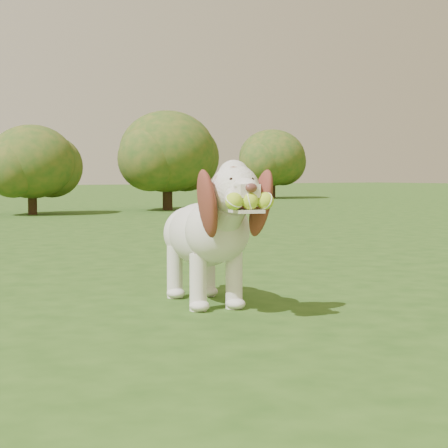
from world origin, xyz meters
TOP-DOWN VIEW (x-y plane):
  - ground at (0.00, 0.00)m, footprint 80.00×80.00m
  - dog at (-0.52, -0.24)m, footprint 0.52×1.08m
  - shrub_h at (9.56, 12.86)m, footprint 1.78×1.78m
  - shrub_c at (1.47, 8.36)m, footprint 1.39×1.39m
  - shrub_d at (4.02, 8.54)m, footprint 1.72×1.72m

SIDE VIEW (x-z plane):
  - ground at x=0.00m, z-range 0.00..0.00m
  - dog at x=-0.52m, z-range 0.02..0.73m
  - shrub_c at x=1.47m, z-range 0.13..1.56m
  - shrub_d at x=4.02m, z-range 0.16..1.94m
  - shrub_h at x=9.56m, z-range 0.16..2.01m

